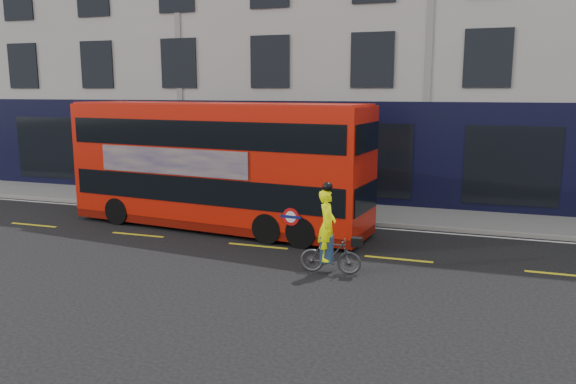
% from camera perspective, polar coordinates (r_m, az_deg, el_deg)
% --- Properties ---
extents(ground, '(120.00, 120.00, 0.00)m').
position_cam_1_polar(ground, '(13.83, 10.32, -8.47)').
color(ground, black).
rests_on(ground, ground).
extents(pavement, '(60.00, 3.00, 0.12)m').
position_cam_1_polar(pavement, '(20.05, 13.04, -2.50)').
color(pavement, slate).
rests_on(pavement, ground).
extents(kerb, '(60.00, 0.12, 0.13)m').
position_cam_1_polar(kerb, '(18.59, 12.58, -3.47)').
color(kerb, gray).
rests_on(kerb, ground).
extents(building_terrace, '(50.00, 10.07, 15.00)m').
position_cam_1_polar(building_terrace, '(26.17, 15.19, 16.73)').
color(building_terrace, '#AFABA5').
rests_on(building_terrace, ground).
extents(road_edge_line, '(58.00, 0.10, 0.01)m').
position_cam_1_polar(road_edge_line, '(18.32, 12.47, -3.87)').
color(road_edge_line, silver).
rests_on(road_edge_line, ground).
extents(lane_dashes, '(58.00, 0.12, 0.01)m').
position_cam_1_polar(lane_dashes, '(15.25, 11.15, -6.70)').
color(lane_dashes, gold).
rests_on(lane_dashes, ground).
extents(bus, '(10.18, 3.39, 4.03)m').
position_cam_1_polar(bus, '(18.06, -7.18, 2.76)').
color(bus, red).
rests_on(bus, ground).
extents(cyclist, '(1.54, 0.67, 2.26)m').
position_cam_1_polar(cyclist, '(13.70, 4.20, -5.06)').
color(cyclist, '#3F4143').
rests_on(cyclist, ground).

